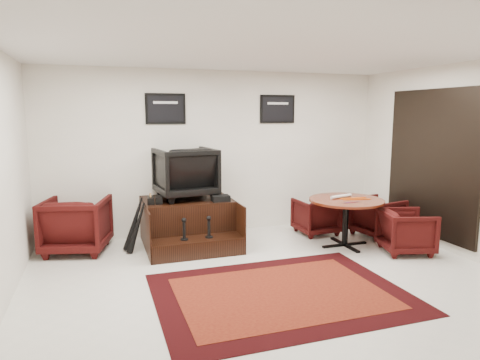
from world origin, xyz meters
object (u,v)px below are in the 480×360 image
(shine_podium, at_px, (188,223))
(table_chair_window, at_px, (377,215))
(meeting_table, at_px, (346,205))
(shine_chair, at_px, (185,170))
(table_chair_back, at_px, (316,214))
(armchair_side, at_px, (76,222))
(table_chair_corner, at_px, (406,229))

(shine_podium, height_order, table_chair_window, table_chair_window)
(shine_podium, distance_m, meeting_table, 2.52)
(shine_chair, height_order, table_chair_back, shine_chair)
(meeting_table, bearing_deg, shine_podium, 158.77)
(meeting_table, bearing_deg, armchair_side, 165.27)
(table_chair_window, relative_size, table_chair_corner, 1.02)
(meeting_table, relative_size, table_chair_window, 1.59)
(armchair_side, distance_m, table_chair_window, 4.89)
(shine_podium, relative_size, table_chair_corner, 2.02)
(shine_podium, xyz_separation_m, meeting_table, (2.32, -0.90, 0.33))
(table_chair_back, relative_size, table_chair_window, 0.94)
(armchair_side, bearing_deg, table_chair_window, -173.50)
(table_chair_corner, bearing_deg, shine_chair, 77.42)
(armchair_side, relative_size, meeting_table, 0.79)
(shine_chair, bearing_deg, meeting_table, 149.56)
(table_chair_back, height_order, table_chair_window, table_chair_window)
(armchair_side, bearing_deg, table_chair_corner, 175.78)
(shine_chair, distance_m, meeting_table, 2.60)
(armchair_side, height_order, table_chair_window, armchair_side)
(table_chair_window, bearing_deg, armchair_side, 70.33)
(shine_podium, xyz_separation_m, table_chair_back, (2.23, -0.13, 0.01))
(armchair_side, xyz_separation_m, table_chair_back, (3.90, -0.27, -0.12))
(shine_podium, bearing_deg, shine_chair, 90.00)
(armchair_side, relative_size, table_chair_window, 1.26)
(table_chair_corner, bearing_deg, shine_podium, 79.59)
(shine_chair, bearing_deg, table_chair_back, 166.89)
(shine_podium, bearing_deg, table_chair_corner, -26.03)
(table_chair_back, height_order, table_chair_corner, table_chair_corner)
(shine_chair, distance_m, armchair_side, 1.82)
(meeting_table, relative_size, table_chair_back, 1.69)
(shine_podium, bearing_deg, meeting_table, -21.23)
(shine_chair, relative_size, table_chair_window, 1.25)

